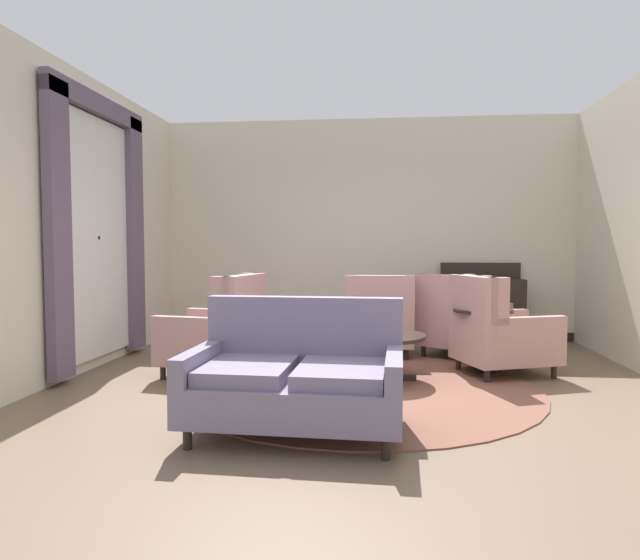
{
  "coord_description": "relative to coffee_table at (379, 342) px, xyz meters",
  "views": [
    {
      "loc": [
        0.2,
        -4.87,
        1.31
      ],
      "look_at": [
        -0.37,
        0.44,
        0.99
      ],
      "focal_mm": 31.62,
      "sensor_mm": 36.0,
      "label": 1
    }
  ],
  "objects": [
    {
      "name": "armchair_near_sideboard",
      "position": [
        0.96,
        1.3,
        0.04
      ],
      "size": [
        1.19,
        1.2,
        0.99
      ],
      "rotation": [
        0.0,
        0.0,
        2.54
      ],
      "color": "tan",
      "rests_on": "ground"
    },
    {
      "name": "area_rug",
      "position": [
        -0.2,
        -0.3,
        -0.37
      ],
      "size": [
        3.33,
        3.33,
        0.01
      ],
      "primitive_type": "cylinder",
      "color": "brown",
      "rests_on": "ground"
    },
    {
      "name": "window_with_curtains",
      "position": [
        -3.01,
        0.33,
        1.19
      ],
      "size": [
        0.12,
        1.97,
        2.85
      ],
      "color": "silver"
    },
    {
      "name": "armchair_near_window",
      "position": [
        -0.02,
        1.26,
        0.04
      ],
      "size": [
        0.83,
        0.91,
        0.98
      ],
      "rotation": [
        0.0,
        0.0,
        3.2
      ],
      "color": "tan",
      "rests_on": "ground"
    },
    {
      "name": "settee",
      "position": [
        -0.58,
        -1.59,
        0.0
      ],
      "size": [
        1.51,
        0.97,
        0.93
      ],
      "rotation": [
        0.0,
        0.0,
        -0.04
      ],
      "color": "slate",
      "rests_on": "ground"
    },
    {
      "name": "sideboard",
      "position": [
        1.38,
        2.33,
        0.12
      ],
      "size": [
        1.08,
        0.4,
        1.09
      ],
      "color": "black",
      "rests_on": "ground"
    },
    {
      "name": "side_table",
      "position": [
        1.05,
        0.4,
        0.03
      ],
      "size": [
        0.6,
        0.6,
        0.67
      ],
      "color": "black",
      "rests_on": "ground"
    },
    {
      "name": "baseboard_back",
      "position": [
        -0.2,
        2.57,
        -0.32
      ],
      "size": [
        5.81,
        0.03,
        0.12
      ],
      "primitive_type": "cube",
      "color": "black",
      "rests_on": "ground"
    },
    {
      "name": "armchair_foreground_right",
      "position": [
        1.2,
        0.37,
        0.05
      ],
      "size": [
        1.1,
        0.99,
        1.02
      ],
      "rotation": [
        0.0,
        0.0,
        1.93
      ],
      "color": "tan",
      "rests_on": "ground"
    },
    {
      "name": "wall_left",
      "position": [
        -3.1,
        0.37,
        1.18
      ],
      "size": [
        0.08,
        4.52,
        3.11
      ],
      "primitive_type": "cube",
      "color": "beige",
      "rests_on": "ground"
    },
    {
      "name": "wall_back",
      "position": [
        -0.2,
        2.63,
        1.18
      ],
      "size": [
        5.97,
        0.08,
        3.11
      ],
      "primitive_type": "cube",
      "color": "beige",
      "rests_on": "ground"
    },
    {
      "name": "porcelain_vase",
      "position": [
        0.03,
        -0.06,
        0.21
      ],
      "size": [
        0.17,
        0.17,
        0.3
      ],
      "color": "brown",
      "rests_on": "coffee_table"
    },
    {
      "name": "ground",
      "position": [
        -0.2,
        -0.6,
        -0.38
      ],
      "size": [
        9.04,
        9.04,
        0.0
      ],
      "primitive_type": "plane",
      "color": "brown"
    },
    {
      "name": "armchair_back_corner",
      "position": [
        -1.61,
        0.06,
        0.05
      ],
      "size": [
        1.02,
        0.94,
        1.03
      ],
      "rotation": [
        0.0,
        0.0,
        4.54
      ],
      "color": "tan",
      "rests_on": "ground"
    },
    {
      "name": "coffee_table",
      "position": [
        0.0,
        0.0,
        0.0
      ],
      "size": [
        0.9,
        0.9,
        0.46
      ],
      "color": "black",
      "rests_on": "ground"
    }
  ]
}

